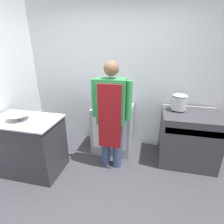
# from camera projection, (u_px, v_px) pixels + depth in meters

# --- Properties ---
(ground_plane) EXTENTS (14.00, 14.00, 0.00)m
(ground_plane) POSITION_uv_depth(u_px,v_px,m) (93.00, 207.00, 2.16)
(ground_plane) COLOR #38383D
(wall_back) EXTENTS (8.00, 0.05, 2.70)m
(wall_back) POSITION_uv_depth(u_px,v_px,m) (120.00, 75.00, 3.18)
(wall_back) COLOR silver
(wall_back) RESTS_ON ground_plane
(wall_left) EXTENTS (0.05, 8.00, 2.70)m
(wall_left) POSITION_uv_depth(u_px,v_px,m) (10.00, 78.00, 2.94)
(wall_left) COLOR silver
(wall_left) RESTS_ON ground_plane
(prep_counter) EXTENTS (1.01, 0.64, 0.87)m
(prep_counter) POSITION_uv_depth(u_px,v_px,m) (29.00, 145.00, 2.67)
(prep_counter) COLOR #2D2D33
(prep_counter) RESTS_ON ground_plane
(stove) EXTENTS (0.88, 0.68, 0.88)m
(stove) POSITION_uv_depth(u_px,v_px,m) (188.00, 138.00, 2.88)
(stove) COLOR #38383D
(stove) RESTS_ON ground_plane
(fridge_unit) EXTENTS (0.68, 0.58, 0.86)m
(fridge_unit) POSITION_uv_depth(u_px,v_px,m) (113.00, 128.00, 3.22)
(fridge_unit) COLOR #93999E
(fridge_unit) RESTS_ON ground_plane
(person_cook) EXTENTS (0.60, 0.24, 1.68)m
(person_cook) POSITION_uv_depth(u_px,v_px,m) (111.00, 112.00, 2.57)
(person_cook) COLOR #38476B
(person_cook) RESTS_ON ground_plane
(mixing_bowl) EXTENTS (0.31, 0.31, 0.08)m
(mixing_bowl) POSITION_uv_depth(u_px,v_px,m) (18.00, 117.00, 2.48)
(mixing_bowl) COLOR #B2B5BC
(mixing_bowl) RESTS_ON prep_counter
(stock_pot) EXTENTS (0.24, 0.24, 0.26)m
(stock_pot) POSITION_uv_depth(u_px,v_px,m) (179.00, 102.00, 2.82)
(stock_pot) COLOR #B2B5BC
(stock_pot) RESTS_ON stove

